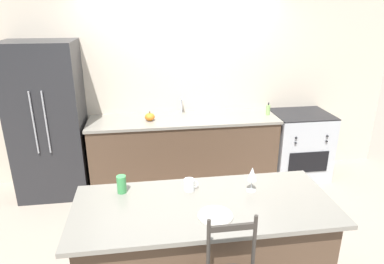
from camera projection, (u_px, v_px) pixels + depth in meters
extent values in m
plane|color=gray|center=(188.00, 195.00, 4.45)|extent=(18.00, 18.00, 0.00)
cube|color=beige|center=(180.00, 81.00, 4.64)|extent=(6.00, 0.07, 2.70)
cube|color=#4C3828|center=(184.00, 151.00, 4.65)|extent=(2.43, 0.66, 0.90)
cube|color=gray|center=(184.00, 119.00, 4.49)|extent=(2.47, 0.70, 0.03)
cube|color=black|center=(184.00, 118.00, 4.48)|extent=(0.56, 0.36, 0.01)
cylinder|color=#ADAFB5|center=(181.00, 105.00, 4.65)|extent=(0.02, 0.02, 0.22)
cylinder|color=#ADAFB5|center=(182.00, 99.00, 4.56)|extent=(0.02, 0.12, 0.02)
cube|color=#4C3828|center=(204.00, 255.00, 2.74)|extent=(1.86, 0.72, 0.87)
cube|color=gray|center=(204.00, 206.00, 2.58)|extent=(1.98, 0.84, 0.03)
cube|color=#232326|center=(49.00, 121.00, 4.22)|extent=(0.84, 0.66, 1.94)
cylinder|color=#939399|center=(34.00, 123.00, 3.86)|extent=(0.02, 0.02, 0.74)
cylinder|color=#939399|center=(46.00, 123.00, 3.87)|extent=(0.02, 0.02, 0.74)
cube|color=#ADAFB5|center=(298.00, 145.00, 4.85)|extent=(0.77, 0.67, 0.91)
cube|color=black|center=(308.00, 162.00, 4.57)|extent=(0.55, 0.01, 0.29)
cube|color=black|center=(302.00, 114.00, 4.69)|extent=(0.77, 0.67, 0.02)
cylinder|color=black|center=(296.00, 138.00, 4.41)|extent=(0.03, 0.02, 0.03)
cylinder|color=black|center=(327.00, 136.00, 4.47)|extent=(0.03, 0.02, 0.03)
cylinder|color=black|center=(296.00, 143.00, 4.43)|extent=(0.03, 0.02, 0.03)
cylinder|color=black|center=(327.00, 141.00, 4.49)|extent=(0.03, 0.02, 0.03)
cylinder|color=#332D28|center=(208.00, 247.00, 2.07)|extent=(0.02, 0.02, 0.39)
cylinder|color=#332D28|center=(254.00, 242.00, 2.11)|extent=(0.02, 0.02, 0.39)
cube|color=#332D28|center=(232.00, 228.00, 2.05)|extent=(0.29, 0.02, 0.04)
cylinder|color=beige|center=(215.00, 216.00, 2.42)|extent=(0.25, 0.25, 0.01)
torus|color=beige|center=(215.00, 215.00, 2.42)|extent=(0.24, 0.24, 0.01)
cylinder|color=white|center=(251.00, 190.00, 2.76)|extent=(0.07, 0.07, 0.00)
cylinder|color=white|center=(251.00, 185.00, 2.74)|extent=(0.01, 0.01, 0.09)
cone|color=white|center=(252.00, 174.00, 2.71)|extent=(0.08, 0.08, 0.11)
cylinder|color=white|center=(189.00, 185.00, 2.76)|extent=(0.09, 0.09, 0.09)
torus|color=white|center=(195.00, 184.00, 2.76)|extent=(0.06, 0.01, 0.06)
cylinder|color=#3D934C|center=(122.00, 184.00, 2.71)|extent=(0.07, 0.07, 0.14)
ellipsoid|color=orange|center=(150.00, 117.00, 4.35)|extent=(0.13, 0.13, 0.10)
cylinder|color=brown|center=(150.00, 112.00, 4.33)|extent=(0.02, 0.02, 0.02)
cylinder|color=#89B260|center=(268.00, 110.00, 4.58)|extent=(0.05, 0.05, 0.13)
cylinder|color=black|center=(269.00, 104.00, 4.55)|extent=(0.02, 0.02, 0.03)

